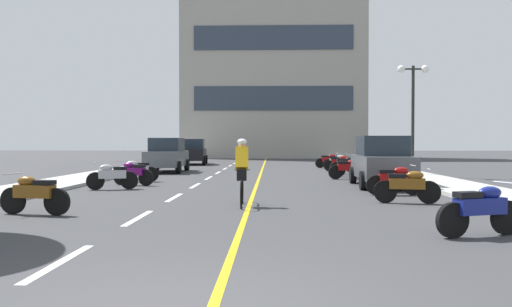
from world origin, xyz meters
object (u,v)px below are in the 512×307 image
at_px(parked_car_near, 382,161).
at_px(motorcycle_9, 351,167).
at_px(motorcycle_3, 407,185).
at_px(parked_car_far, 193,152).
at_px(cyclist_rider, 242,171).
at_px(parked_car_mid, 167,155).
at_px(motorcycle_4, 395,180).
at_px(motorcycle_2, 34,193).
at_px(motorcycle_13, 329,160).
at_px(motorcycle_1, 481,209).
at_px(motorcycle_7, 137,170).
at_px(motorcycle_10, 346,165).
at_px(motorcycle_8, 348,168).
at_px(motorcycle_5, 112,176).
at_px(motorcycle_6, 133,173).
at_px(street_lamp_mid, 413,94).
at_px(motorcycle_11, 340,163).
at_px(motorcycle_12, 338,161).

height_order(parked_car_near, motorcycle_9, parked_car_near).
bearing_deg(motorcycle_3, parked_car_far, 111.76).
relative_size(motorcycle_9, cyclist_rider, 0.96).
xyz_separation_m(parked_car_mid, motorcycle_4, (9.31, -11.62, -0.44)).
distance_m(motorcycle_2, motorcycle_13, 22.55).
relative_size(motorcycle_1, cyclist_rider, 0.93).
distance_m(motorcycle_1, motorcycle_7, 14.70).
distance_m(parked_car_far, motorcycle_10, 14.20).
bearing_deg(parked_car_mid, motorcycle_8, -29.51).
bearing_deg(motorcycle_7, motorcycle_10, 30.46).
height_order(motorcycle_5, motorcycle_8, same).
relative_size(motorcycle_2, motorcycle_10, 1.01).
height_order(motorcycle_6, motorcycle_7, same).
bearing_deg(motorcycle_7, motorcycle_13, 51.93).
bearing_deg(motorcycle_5, motorcycle_6, 81.64).
height_order(motorcycle_2, motorcycle_10, same).
relative_size(street_lamp_mid, motorcycle_11, 2.97).
bearing_deg(motorcycle_10, parked_car_far, 131.27).
bearing_deg(motorcycle_9, motorcycle_5, -143.49).
bearing_deg(motorcycle_9, motorcycle_2, -125.04).
xyz_separation_m(motorcycle_4, motorcycle_11, (-0.02, 12.39, 0.00)).
relative_size(motorcycle_3, motorcycle_8, 0.99).
relative_size(motorcycle_8, motorcycle_13, 1.00).
relative_size(motorcycle_7, motorcycle_9, 0.99).
height_order(parked_car_mid, cyclist_rider, parked_car_mid).
distance_m(street_lamp_mid, motorcycle_1, 16.01).
relative_size(motorcycle_3, motorcycle_12, 0.99).
distance_m(parked_car_near, motorcycle_2, 11.82).
bearing_deg(parked_car_mid, parked_car_far, 90.23).
xyz_separation_m(motorcycle_3, cyclist_rider, (-4.29, -0.63, 0.41)).
bearing_deg(motorcycle_2, motorcycle_6, 89.28).
bearing_deg(street_lamp_mid, motorcycle_12, 114.69).
bearing_deg(motorcycle_13, motorcycle_5, -121.11).
relative_size(motorcycle_12, motorcycle_13, 1.00).
bearing_deg(motorcycle_10, motorcycle_1, -90.59).
bearing_deg(motorcycle_3, motorcycle_13, 90.01).
relative_size(parked_car_mid, motorcycle_1, 2.57).
bearing_deg(parked_car_far, parked_car_mid, -89.77).
distance_m(street_lamp_mid, motorcycle_6, 13.31).
distance_m(motorcycle_8, motorcycle_11, 5.83).
xyz_separation_m(motorcycle_6, motorcycle_12, (8.98, 11.31, 0.00)).
distance_m(motorcycle_4, motorcycle_7, 10.35).
relative_size(street_lamp_mid, motorcycle_3, 2.99).
distance_m(parked_car_near, motorcycle_7, 9.57).
xyz_separation_m(street_lamp_mid, motorcycle_5, (-11.96, -7.06, -3.36)).
height_order(street_lamp_mid, parked_car_far, street_lamp_mid).
relative_size(motorcycle_4, motorcycle_11, 1.00).
height_order(motorcycle_7, motorcycle_12, same).
height_order(motorcycle_6, motorcycle_9, same).
height_order(motorcycle_4, motorcycle_12, same).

